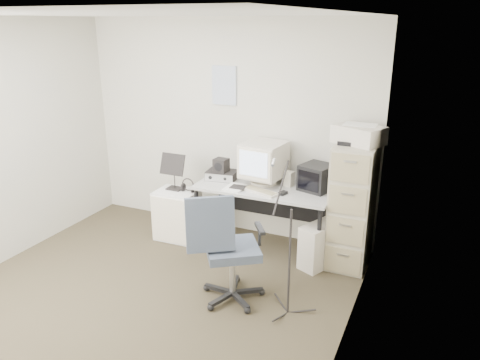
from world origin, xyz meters
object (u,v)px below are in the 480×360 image
at_px(filing_cabinet, 352,206).
at_px(office_chair, 232,248).
at_px(side_cart, 177,215).
at_px(desk, 265,217).

xyz_separation_m(filing_cabinet, office_chair, (-0.84, -1.13, -0.13)).
height_order(filing_cabinet, side_cart, filing_cabinet).
relative_size(filing_cabinet, side_cart, 2.22).
bearing_deg(filing_cabinet, side_cart, -173.65).
height_order(desk, side_cart, desk).
bearing_deg(side_cart, office_chair, -40.03).
xyz_separation_m(filing_cabinet, side_cart, (-1.97, -0.22, -0.36)).
bearing_deg(desk, filing_cabinet, 1.81).
xyz_separation_m(office_chair, side_cart, (-1.14, 0.91, -0.23)).
bearing_deg(office_chair, filing_cabinet, 19.01).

